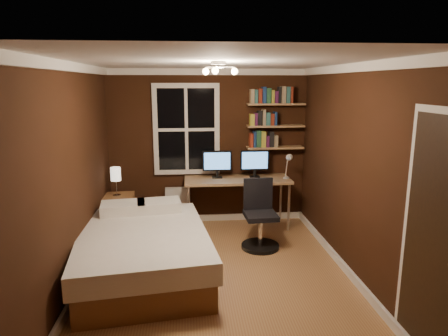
{
  "coord_description": "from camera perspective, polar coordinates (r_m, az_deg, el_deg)",
  "views": [
    {
      "loc": [
        -0.33,
        -4.34,
        2.28
      ],
      "look_at": [
        0.11,
        0.45,
        1.25
      ],
      "focal_mm": 32.0,
      "sensor_mm": 36.0,
      "label": 1
    }
  ],
  "objects": [
    {
      "name": "floor",
      "position": [
        4.91,
        -0.8,
        -15.59
      ],
      "size": [
        4.2,
        4.2,
        0.0
      ],
      "primitive_type": "plane",
      "color": "#95603B",
      "rests_on": "ground"
    },
    {
      "name": "wall_back",
      "position": [
        6.53,
        -2.26,
        2.98
      ],
      "size": [
        3.2,
        0.04,
        2.5
      ],
      "primitive_type": "cube",
      "color": "black",
      "rests_on": "ground"
    },
    {
      "name": "wall_left",
      "position": [
        4.64,
        -20.97,
        -1.6
      ],
      "size": [
        0.04,
        4.2,
        2.5
      ],
      "primitive_type": "cube",
      "color": "black",
      "rests_on": "ground"
    },
    {
      "name": "wall_right",
      "position": [
        4.86,
        18.32,
        -0.81
      ],
      "size": [
        0.04,
        4.2,
        2.5
      ],
      "primitive_type": "cube",
      "color": "black",
      "rests_on": "ground"
    },
    {
      "name": "ceiling",
      "position": [
        4.36,
        -0.9,
        14.94
      ],
      "size": [
        3.2,
        4.2,
        0.02
      ],
      "primitive_type": "cube",
      "color": "white",
      "rests_on": "wall_back"
    },
    {
      "name": "window",
      "position": [
        6.45,
        -5.39,
        5.5
      ],
      "size": [
        1.06,
        0.06,
        1.46
      ],
      "primitive_type": "cube",
      "color": "white",
      "rests_on": "wall_back"
    },
    {
      "name": "door",
      "position": [
        3.61,
        27.76,
        -9.75
      ],
      "size": [
        0.03,
        0.82,
        2.05
      ],
      "primitive_type": null,
      "color": "black",
      "rests_on": "ground"
    },
    {
      "name": "ceiling_fixture",
      "position": [
        4.25,
        -0.79,
        13.67
      ],
      "size": [
        0.44,
        0.44,
        0.18
      ],
      "primitive_type": null,
      "color": "beige",
      "rests_on": "ceiling"
    },
    {
      "name": "bookshelf_lower",
      "position": [
        6.56,
        7.28,
        2.92
      ],
      "size": [
        0.92,
        0.22,
        0.03
      ],
      "primitive_type": "cube",
      "color": "#9F744D",
      "rests_on": "wall_back"
    },
    {
      "name": "books_row_lower",
      "position": [
        6.54,
        7.31,
        4.05
      ],
      "size": [
        0.42,
        0.16,
        0.23
      ],
      "primitive_type": null,
      "color": "maroon",
      "rests_on": "bookshelf_lower"
    },
    {
      "name": "bookshelf_middle",
      "position": [
        6.51,
        7.36,
        5.97
      ],
      "size": [
        0.92,
        0.22,
        0.03
      ],
      "primitive_type": "cube",
      "color": "#9F744D",
      "rests_on": "wall_back"
    },
    {
      "name": "books_row_middle",
      "position": [
        6.5,
        7.39,
        7.11
      ],
      "size": [
        0.42,
        0.16,
        0.23
      ],
      "primitive_type": null,
      "color": "navy",
      "rests_on": "bookshelf_middle"
    },
    {
      "name": "bookshelf_upper",
      "position": [
        6.48,
        7.44,
        9.04
      ],
      "size": [
        0.92,
        0.22,
        0.03
      ],
      "primitive_type": "cube",
      "color": "#9F744D",
      "rests_on": "wall_back"
    },
    {
      "name": "books_row_upper",
      "position": [
        6.48,
        7.47,
        10.19
      ],
      "size": [
        0.66,
        0.16,
        0.23
      ],
      "primitive_type": null,
      "color": "#245536",
      "rests_on": "bookshelf_upper"
    },
    {
      "name": "bed",
      "position": [
        4.98,
        -11.41,
        -11.62
      ],
      "size": [
        1.74,
        2.23,
        0.7
      ],
      "rotation": [
        0.0,
        0.0,
        0.13
      ],
      "color": "brown",
      "rests_on": "ground"
    },
    {
      "name": "nightstand",
      "position": [
        6.33,
        -14.9,
        -6.52
      ],
      "size": [
        0.52,
        0.52,
        0.62
      ],
      "primitive_type": "cube",
      "rotation": [
        0.0,
        0.0,
        0.06
      ],
      "color": "brown",
      "rests_on": "ground"
    },
    {
      "name": "bedside_lamp",
      "position": [
        6.18,
        -15.16,
        -1.9
      ],
      "size": [
        0.15,
        0.15,
        0.44
      ],
      "primitive_type": null,
      "color": "white",
      "rests_on": "nightstand"
    },
    {
      "name": "radiator",
      "position": [
        6.63,
        -6.59,
        -5.37
      ],
      "size": [
        0.4,
        0.14,
        0.6
      ],
      "primitive_type": "cube",
      "color": "silver",
      "rests_on": "ground"
    },
    {
      "name": "desk",
      "position": [
        6.35,
        1.92,
        -2.05
      ],
      "size": [
        1.67,
        0.63,
        0.79
      ],
      "color": "#9F744D",
      "rests_on": "ground"
    },
    {
      "name": "monitor_left",
      "position": [
        6.33,
        -1.0,
        0.52
      ],
      "size": [
        0.46,
        0.12,
        0.44
      ],
      "primitive_type": null,
      "color": "black",
      "rests_on": "desk"
    },
    {
      "name": "monitor_right",
      "position": [
        6.41,
        4.4,
        0.62
      ],
      "size": [
        0.46,
        0.12,
        0.44
      ],
      "primitive_type": null,
      "color": "black",
      "rests_on": "desk"
    },
    {
      "name": "desk_lamp",
      "position": [
        6.29,
        9.12,
        0.3
      ],
      "size": [
        0.14,
        0.32,
        0.44
      ],
      "primitive_type": null,
      "color": "silver",
      "rests_on": "desk"
    },
    {
      "name": "office_chair",
      "position": [
        5.68,
        5.14,
        -7.72
      ],
      "size": [
        0.53,
        0.53,
        0.97
      ],
      "rotation": [
        0.0,
        0.0,
        0.05
      ],
      "color": "black",
      "rests_on": "ground"
    }
  ]
}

